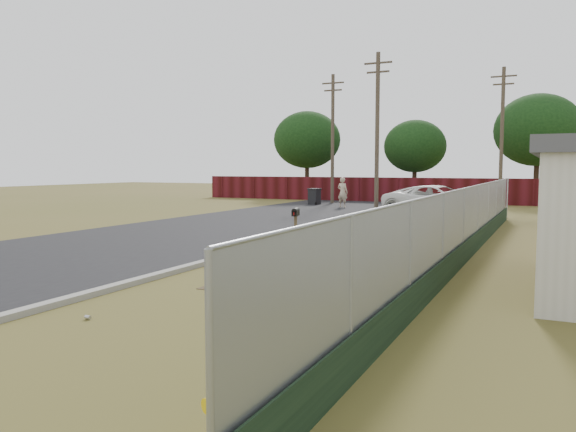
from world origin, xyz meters
The scene contains 12 objects.
ground centered at (0.00, 0.00, 0.00)m, with size 120.00×120.00×0.00m, color brown.
street centered at (-6.76, 8.05, 0.02)m, with size 15.10×60.00×0.12m.
chainlink_fence centered at (3.12, 1.03, 0.80)m, with size 0.10×27.06×2.02m.
privacy_fence centered at (-6.00, 25.00, 0.90)m, with size 30.00×0.12×1.80m, color #4C1016.
utility_poles centered at (-3.67, 20.67, 4.69)m, with size 12.60×8.24×9.00m.
horizon_trees centered at (0.84, 23.56, 4.63)m, with size 33.32×31.94×7.78m.
fire_hydrant centered at (2.56, -10.96, 0.41)m, with size 0.47×0.47×0.88m.
mailbox centered at (-2.60, 1.85, 0.94)m, with size 0.27×0.52×1.19m.
pickup_truck centered at (-0.17, 14.51, 0.81)m, with size 2.68×5.80×1.61m, color white.
pedestrian centered at (-6.91, 18.37, 0.96)m, with size 0.70×0.46×1.92m, color #C1AB8D.
trash_bin centered at (-9.58, 20.12, 0.57)m, with size 0.83×0.90×1.11m.
scattered_litter centered at (-0.33, -3.02, 0.04)m, with size 3.18×11.30×0.07m.
Camera 1 is at (5.24, -15.22, 2.56)m, focal length 35.00 mm.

